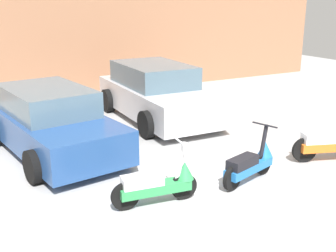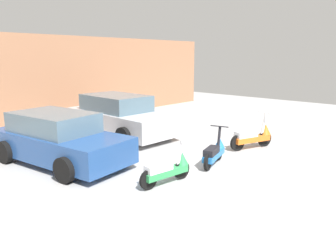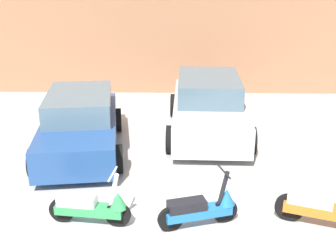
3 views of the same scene
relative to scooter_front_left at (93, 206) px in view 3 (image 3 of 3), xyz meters
The scene contains 6 objects.
wall_back 8.19m from the scooter_front_left, 81.36° to the left, with size 19.60×0.12×3.59m, color #9E6B4C.
scooter_front_left is the anchor object (origin of this frame).
scooter_front_right 1.78m from the scooter_front_left, ahead, with size 1.32×0.64×0.95m.
scooter_front_center 3.82m from the scooter_front_left, ahead, with size 1.48×0.78×1.08m.
car_rear_left 3.19m from the scooter_front_left, 105.57° to the left, with size 2.28×4.08×1.32m.
car_rear_center 4.82m from the scooter_front_left, 63.18° to the left, with size 2.10×4.21×1.42m.
Camera 3 is at (0.14, -4.96, 3.96)m, focal length 45.00 mm.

